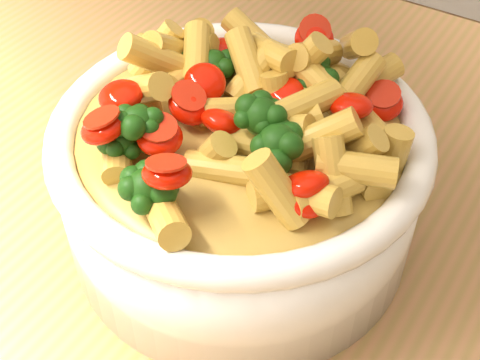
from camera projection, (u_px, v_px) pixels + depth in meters
The scene contains 3 objects.
table at pixel (324, 338), 0.58m from camera, with size 1.20×0.80×0.90m.
serving_bowl at pixel (240, 179), 0.49m from camera, with size 0.27×0.27×0.12m.
pasta_salad at pixel (240, 101), 0.44m from camera, with size 0.21×0.21×0.05m.
Camera 1 is at (0.11, -0.31, 1.30)m, focal length 50.00 mm.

